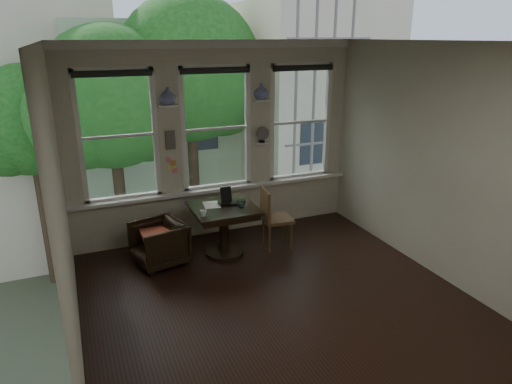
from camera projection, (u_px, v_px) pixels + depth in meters
name	position (u px, v px, depth m)	size (l,w,h in m)	color
ground	(276.00, 298.00, 5.59)	(4.50, 4.50, 0.00)	black
ceiling	(280.00, 41.00, 4.62)	(4.50, 4.50, 0.00)	silver
wall_back	(216.00, 141.00, 7.07)	(4.50, 4.50, 0.00)	beige
wall_front	(418.00, 273.00, 3.14)	(4.50, 4.50, 0.00)	beige
wall_left	(62.00, 210.00, 4.28)	(4.50, 4.50, 0.00)	beige
wall_right	(434.00, 162.00, 5.93)	(4.50, 4.50, 0.00)	beige
window_left	(118.00, 136.00, 6.47)	(1.10, 0.12, 1.90)	white
window_center	(215.00, 128.00, 7.00)	(1.10, 0.12, 1.90)	white
window_right	(299.00, 122.00, 7.53)	(1.10, 0.12, 1.90)	white
shelf_left	(168.00, 106.00, 6.52)	(0.26, 0.16, 0.03)	white
shelf_right	(261.00, 101.00, 7.05)	(0.26, 0.16, 0.03)	white
intercom	(170.00, 140.00, 6.71)	(0.14, 0.06, 0.28)	#59544F
sticky_notes	(172.00, 163.00, 6.83)	(0.16, 0.01, 0.24)	pink
desk_fan	(262.00, 137.00, 7.22)	(0.20, 0.20, 0.24)	#59544F
vase_left	(168.00, 96.00, 6.48)	(0.24, 0.24, 0.25)	silver
vase_right	(261.00, 91.00, 7.01)	(0.24, 0.24, 0.25)	silver
table	(224.00, 231.00, 6.60)	(0.90, 0.90, 0.75)	black
armchair_left	(159.00, 243.00, 6.34)	(0.67, 0.69, 0.62)	black
cushion_red	(159.00, 234.00, 6.30)	(0.45, 0.45, 0.06)	maroon
side_chair_right	(277.00, 218.00, 6.82)	(0.42, 0.42, 0.92)	#482F19
laptop	(229.00, 204.00, 6.52)	(0.34, 0.22, 0.03)	black
mug	(203.00, 213.00, 6.12)	(0.09, 0.09, 0.09)	white
drinking_glass	(241.00, 204.00, 6.43)	(0.12, 0.12, 0.09)	white
tablet	(226.00, 194.00, 6.64)	(0.16, 0.02, 0.22)	black
papers	(211.00, 205.00, 6.54)	(0.22, 0.30, 0.00)	silver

